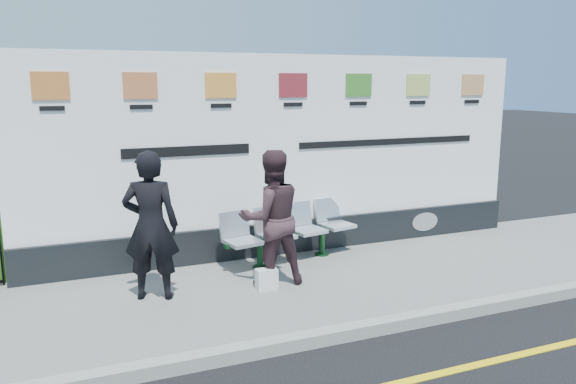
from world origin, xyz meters
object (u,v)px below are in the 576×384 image
object	(u,v)px
bench	(292,246)
woman_right	(271,218)
woman_left	(151,226)
billboard	(291,168)

from	to	relation	value
bench	woman_right	bearing A→B (deg)	-140.03
bench	woman_left	distance (m)	2.33
woman_left	woman_right	size ratio (longest dim) A/B	1.03
woman_left	woman_right	xyz separation A→B (m)	(1.51, -0.08, -0.03)
billboard	woman_right	xyz separation A→B (m)	(-0.80, -1.26, -0.42)
billboard	woman_right	distance (m)	1.55
billboard	woman_right	size ratio (longest dim) A/B	4.54
billboard	bench	xyz separation A→B (m)	(-0.19, -0.50, -1.07)
billboard	bench	world-z (taller)	billboard
billboard	bench	size ratio (longest dim) A/B	3.81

